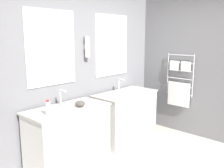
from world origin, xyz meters
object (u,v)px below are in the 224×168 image
(vanity_left, at_px, (70,137))
(vanity_right, at_px, (127,116))
(toiletry_bottle, at_px, (48,108))
(amenity_bowl, at_px, (80,104))

(vanity_left, relative_size, vanity_right, 1.00)
(toiletry_bottle, bearing_deg, amenity_bowl, 0.76)
(vanity_right, xyz_separation_m, toiletry_bottle, (-1.62, -0.06, 0.52))
(toiletry_bottle, height_order, amenity_bowl, toiletry_bottle)
(vanity_left, bearing_deg, vanity_right, 0.00)
(vanity_right, bearing_deg, toiletry_bottle, -177.97)
(vanity_right, xyz_separation_m, amenity_bowl, (-1.10, -0.05, 0.47))
(vanity_left, xyz_separation_m, toiletry_bottle, (-0.37, -0.06, 0.52))
(vanity_left, distance_m, vanity_right, 1.26)
(toiletry_bottle, xyz_separation_m, amenity_bowl, (0.52, 0.01, -0.05))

